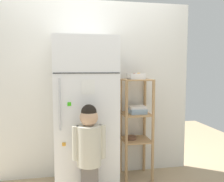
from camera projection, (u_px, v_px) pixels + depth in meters
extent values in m
cube|color=silver|center=(92.00, 90.00, 3.03)|extent=(2.58, 0.03, 2.23)
cube|color=white|center=(86.00, 114.00, 2.73)|extent=(0.69, 0.57, 1.73)
cube|color=black|center=(87.00, 73.00, 2.40)|extent=(0.68, 0.01, 0.01)
cylinder|color=silver|center=(60.00, 105.00, 2.36)|extent=(0.02, 0.02, 0.53)
cube|color=white|center=(88.00, 87.00, 2.42)|extent=(0.14, 0.01, 0.15)
cube|color=#41D51D|center=(69.00, 104.00, 2.40)|extent=(0.04, 0.02, 0.04)
cube|color=#713CE0|center=(77.00, 150.00, 2.46)|extent=(0.04, 0.02, 0.04)
cube|color=gold|center=(64.00, 144.00, 2.43)|extent=(0.04, 0.01, 0.04)
cube|color=#C1612A|center=(74.00, 155.00, 2.46)|extent=(0.02, 0.01, 0.02)
cube|color=orange|center=(88.00, 121.00, 2.45)|extent=(0.03, 0.01, 0.03)
cylinder|color=beige|center=(89.00, 145.00, 2.35)|extent=(0.24, 0.24, 0.40)
sphere|color=beige|center=(88.00, 125.00, 2.40)|extent=(0.11, 0.11, 0.11)
sphere|color=tan|center=(89.00, 117.00, 2.32)|extent=(0.18, 0.18, 0.18)
sphere|color=black|center=(89.00, 112.00, 2.32)|extent=(0.15, 0.15, 0.15)
cylinder|color=beige|center=(76.00, 143.00, 2.32)|extent=(0.07, 0.07, 0.34)
cylinder|color=beige|center=(102.00, 141.00, 2.37)|extent=(0.07, 0.07, 0.34)
cylinder|color=tan|center=(126.00, 133.00, 2.79)|extent=(0.04, 0.04, 1.25)
cylinder|color=tan|center=(153.00, 132.00, 2.84)|extent=(0.04, 0.04, 1.25)
cylinder|color=tan|center=(120.00, 126.00, 3.10)|extent=(0.04, 0.04, 1.25)
cylinder|color=tan|center=(144.00, 125.00, 3.16)|extent=(0.04, 0.04, 1.25)
cube|color=tan|center=(136.00, 80.00, 2.91)|extent=(0.35, 0.34, 0.02)
cube|color=tan|center=(136.00, 114.00, 2.95)|extent=(0.35, 0.34, 0.02)
cube|color=tan|center=(136.00, 140.00, 2.99)|extent=(0.35, 0.34, 0.02)
cube|color=#99B2C6|center=(137.00, 112.00, 2.95)|extent=(0.20, 0.20, 0.03)
cube|color=#99B2C6|center=(137.00, 110.00, 2.95)|extent=(0.20, 0.20, 0.03)
cube|color=white|center=(137.00, 107.00, 2.96)|extent=(0.21, 0.20, 0.03)
cylinder|color=brown|center=(131.00, 138.00, 2.97)|extent=(0.13, 0.13, 0.04)
cube|color=white|center=(136.00, 79.00, 2.89)|extent=(0.19, 0.19, 0.01)
cube|color=white|center=(138.00, 76.00, 2.80)|extent=(0.19, 0.01, 0.07)
cube|color=white|center=(134.00, 76.00, 2.98)|extent=(0.19, 0.01, 0.07)
cube|color=white|center=(129.00, 76.00, 2.87)|extent=(0.01, 0.19, 0.07)
cube|color=white|center=(143.00, 76.00, 2.90)|extent=(0.01, 0.19, 0.07)
sphere|color=#AA3F29|center=(138.00, 76.00, 2.90)|extent=(0.07, 0.07, 0.07)
sphere|color=maroon|center=(134.00, 76.00, 2.86)|extent=(0.07, 0.07, 0.07)
sphere|color=orange|center=(139.00, 76.00, 2.87)|extent=(0.07, 0.07, 0.07)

